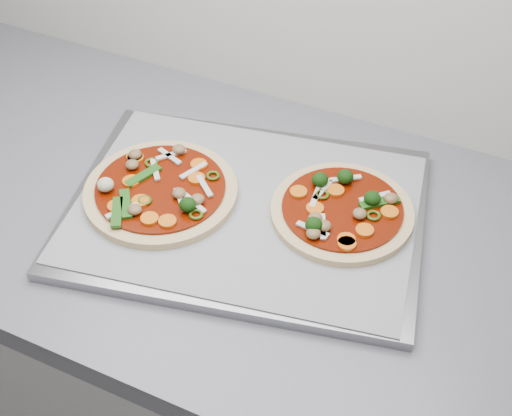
% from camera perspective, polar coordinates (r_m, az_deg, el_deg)
% --- Properties ---
extents(baking_tray, '(0.57, 0.47, 0.02)m').
position_cam_1_polar(baking_tray, '(1.02, -0.83, -0.29)').
color(baking_tray, gray).
rests_on(baking_tray, countertop).
extents(parchment, '(0.53, 0.43, 0.00)m').
position_cam_1_polar(parchment, '(1.02, -0.83, 0.08)').
color(parchment, gray).
rests_on(parchment, baking_tray).
extents(pizza_left, '(0.25, 0.25, 0.04)m').
position_cam_1_polar(pizza_left, '(1.04, -7.69, 1.42)').
color(pizza_left, '#E1BE85').
rests_on(pizza_left, parchment).
extents(pizza_right, '(0.27, 0.27, 0.03)m').
position_cam_1_polar(pizza_right, '(1.01, 6.88, -0.15)').
color(pizza_right, '#E1BE85').
rests_on(pizza_right, parchment).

